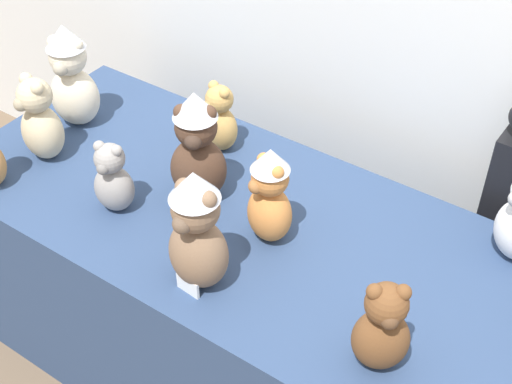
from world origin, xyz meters
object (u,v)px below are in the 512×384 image
(teddy_bear_ginger, at_px, (270,196))
(teddy_bear_cream, at_px, (71,77))
(teddy_bear_ash, at_px, (113,179))
(teddy_bear_honey, at_px, (220,119))
(teddy_bear_sand, at_px, (40,121))
(teddy_bear_mocha, at_px, (198,231))
(display_table, at_px, (256,310))
(teddy_bear_chestnut, at_px, (382,329))
(teddy_bear_cocoa, at_px, (197,148))

(teddy_bear_ginger, xyz_separation_m, teddy_bear_cream, (-0.81, 0.10, 0.03))
(teddy_bear_ash, bearing_deg, teddy_bear_cream, 134.76)
(teddy_bear_honey, bearing_deg, teddy_bear_cream, -144.61)
(teddy_bear_sand, distance_m, teddy_bear_mocha, 0.73)
(display_table, relative_size, teddy_bear_sand, 6.80)
(teddy_bear_ash, bearing_deg, teddy_bear_sand, 156.92)
(teddy_bear_ginger, height_order, teddy_bear_cream, teddy_bear_cream)
(teddy_bear_sand, height_order, teddy_bear_chestnut, teddy_bear_sand)
(teddy_bear_honey, relative_size, teddy_bear_chestnut, 0.90)
(teddy_bear_mocha, height_order, teddy_bear_ginger, teddy_bear_mocha)
(display_table, xyz_separation_m, teddy_bear_sand, (-0.71, -0.10, 0.49))
(teddy_bear_cream, bearing_deg, display_table, -25.24)
(teddy_bear_honey, height_order, teddy_bear_cocoa, teddy_bear_cocoa)
(teddy_bear_ash, height_order, teddy_bear_cream, teddy_bear_cream)
(teddy_bear_ash, distance_m, teddy_bear_chestnut, 0.86)
(teddy_bear_sand, distance_m, teddy_bear_honey, 0.54)
(teddy_bear_cocoa, bearing_deg, teddy_bear_honey, 82.29)
(teddy_bear_ginger, bearing_deg, teddy_bear_ash, -136.80)
(teddy_bear_cocoa, bearing_deg, teddy_bear_ginger, -35.81)
(teddy_bear_honey, distance_m, teddy_bear_ash, 0.40)
(teddy_bear_cocoa, height_order, teddy_bear_ginger, teddy_bear_cocoa)
(teddy_bear_cocoa, relative_size, teddy_bear_mocha, 0.99)
(teddy_bear_sand, xyz_separation_m, teddy_bear_cream, (-0.05, 0.18, 0.04))
(teddy_bear_honey, xyz_separation_m, teddy_bear_mocha, (0.30, -0.48, 0.07))
(teddy_bear_sand, bearing_deg, teddy_bear_honey, 52.25)
(teddy_bear_mocha, distance_m, teddy_bear_chestnut, 0.49)
(teddy_bear_ash, xyz_separation_m, teddy_bear_cream, (-0.39, 0.24, 0.07))
(teddy_bear_cocoa, relative_size, teddy_bear_ginger, 1.19)
(display_table, height_order, teddy_bear_cream, teddy_bear_cream)
(teddy_bear_honey, distance_m, teddy_bear_ginger, 0.43)
(teddy_bear_sand, bearing_deg, teddy_bear_chestnut, 7.93)
(teddy_bear_ginger, bearing_deg, teddy_bear_chestnut, -1.46)
(teddy_bear_cocoa, xyz_separation_m, teddy_bear_ginger, (0.26, -0.03, -0.03))
(display_table, xyz_separation_m, teddy_bear_honey, (-0.29, 0.23, 0.47))
(teddy_bear_honey, xyz_separation_m, teddy_bear_cocoa, (0.09, -0.22, 0.07))
(teddy_bear_ash, bearing_deg, teddy_bear_ginger, 5.92)
(teddy_bear_sand, distance_m, teddy_bear_ash, 0.35)
(teddy_bear_chestnut, bearing_deg, display_table, 122.77)
(teddy_bear_ginger, height_order, teddy_bear_chestnut, teddy_bear_ginger)
(teddy_bear_ginger, distance_m, teddy_bear_cream, 0.82)
(teddy_bear_ash, bearing_deg, teddy_bear_mocha, -26.55)
(teddy_bear_sand, height_order, teddy_bear_honey, teddy_bear_sand)
(display_table, bearing_deg, teddy_bear_chestnut, -24.41)
(teddy_bear_sand, xyz_separation_m, teddy_bear_mocha, (0.71, -0.14, 0.04))
(teddy_bear_cream, bearing_deg, teddy_bear_ginger, -25.97)
(teddy_bear_sand, distance_m, teddy_bear_chestnut, 1.21)
(teddy_bear_mocha, distance_m, teddy_bear_cream, 0.83)
(teddy_bear_sand, relative_size, teddy_bear_chestnut, 1.09)
(teddy_bear_sand, distance_m, teddy_bear_cream, 0.20)
(teddy_bear_cocoa, height_order, teddy_bear_ash, teddy_bear_cocoa)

